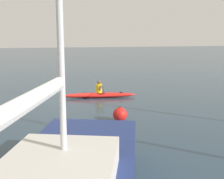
# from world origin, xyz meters

# --- Properties ---
(ground_plane) EXTENTS (160.00, 160.00, 0.00)m
(ground_plane) POSITION_xyz_m (0.00, 0.00, 0.00)
(ground_plane) COLOR #283D4C
(kayak) EXTENTS (4.63, 1.31, 0.30)m
(kayak) POSITION_xyz_m (-1.97, 0.14, 0.15)
(kayak) COLOR red
(kayak) RESTS_ON ground
(kayaker) EXTENTS (0.60, 2.46, 0.76)m
(kayaker) POSITION_xyz_m (-2.00, 0.15, 0.62)
(kayaker) COLOR yellow
(kayaker) RESTS_ON kayak
(mooring_buoy_white_far) EXTENTS (0.63, 0.63, 0.68)m
(mooring_buoy_white_far) POSITION_xyz_m (-1.79, 5.27, 0.32)
(mooring_buoy_white_far) COLOR red
(mooring_buoy_white_far) RESTS_ON ground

